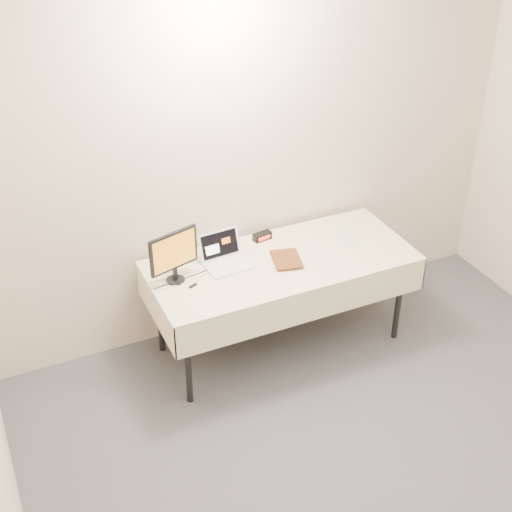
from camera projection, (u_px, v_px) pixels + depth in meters
name	position (u px, v px, depth m)	size (l,w,h in m)	color
back_wall	(254.00, 154.00, 4.96)	(4.00, 0.10, 2.70)	beige
table	(281.00, 267.00, 4.97)	(1.86, 0.81, 0.74)	black
laptop	(225.00, 257.00, 4.88)	(0.32, 0.30, 0.21)	white
monitor	(174.00, 253.00, 4.61)	(0.35, 0.15, 0.37)	black
book	(274.00, 247.00, 4.84)	(0.19, 0.02, 0.25)	#96431B
alarm_clock	(262.00, 236.00, 5.15)	(0.14, 0.08, 0.06)	black
clicker	(278.00, 266.00, 4.85)	(0.04, 0.09, 0.02)	#B7B7B9
paper_form	(347.00, 237.00, 5.20)	(0.11, 0.29, 0.00)	#B6DCAF
usb_dongle	(193.00, 286.00, 4.67)	(0.06, 0.02, 0.01)	black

